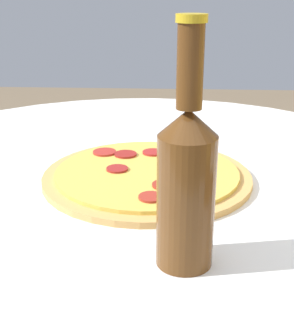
{
  "coord_description": "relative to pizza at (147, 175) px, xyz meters",
  "views": [
    {
      "loc": [
        0.75,
        0.05,
        0.98
      ],
      "look_at": [
        0.05,
        0.01,
        0.7
      ],
      "focal_mm": 50.0,
      "sensor_mm": 36.0,
      "label": 1
    }
  ],
  "objects": [
    {
      "name": "table",
      "position": [
        -0.05,
        -0.01,
        -0.16
      ],
      "size": [
        1.09,
        1.09,
        0.68
      ],
      "color": "white",
      "rests_on": "ground_plane"
    },
    {
      "name": "pizza",
      "position": [
        0.0,
        0.0,
        0.0
      ],
      "size": [
        0.34,
        0.34,
        0.02
      ],
      "color": "tan",
      "rests_on": "table"
    },
    {
      "name": "beer_bottle",
      "position": [
        0.24,
        0.06,
        0.09
      ],
      "size": [
        0.06,
        0.06,
        0.27
      ],
      "color": "#563314",
      "rests_on": "table"
    }
  ]
}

